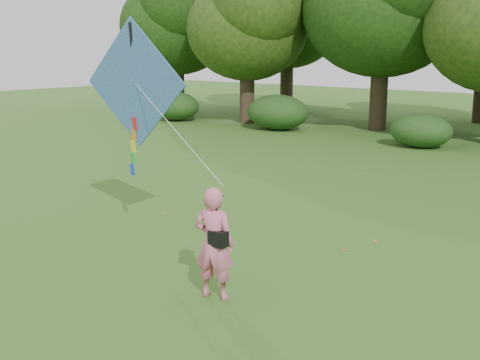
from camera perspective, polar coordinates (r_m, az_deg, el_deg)
The scene contains 5 objects.
ground at distance 10.35m, azimuth -1.26°, elevation -11.05°, with size 100.00×100.00×0.00m, color #265114.
man_kite_flyer at distance 10.02m, azimuth -2.47°, elevation -6.01°, with size 0.70×0.46×1.91m, color #D86586.
crossbody_bag at distance 9.88m, azimuth -2.10°, elevation -5.50°, with size 0.43×0.20×0.73m.
flying_kite at distance 13.19m, azimuth -9.91°, elevation 8.87°, with size 5.26×1.75×3.42m.
fallen_leaves at distance 11.93m, azimuth -0.79°, elevation -7.77°, with size 11.42×14.56×0.01m.
Camera 1 is at (6.24, -7.16, 4.12)m, focal length 45.00 mm.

